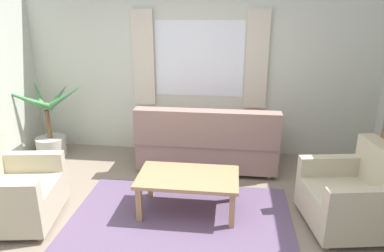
{
  "coord_description": "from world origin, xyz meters",
  "views": [
    {
      "loc": [
        0.51,
        -2.99,
        2.21
      ],
      "look_at": [
        0.07,
        0.7,
        0.93
      ],
      "focal_mm": 33.02,
      "sensor_mm": 36.0,
      "label": 1
    }
  ],
  "objects_px": {
    "potted_plant": "(49,131)",
    "armchair_left": "(10,192)",
    "coffee_table": "(188,180)",
    "couch": "(208,143)",
    "armchair_right": "(354,196)"
  },
  "relations": [
    {
      "from": "coffee_table",
      "to": "potted_plant",
      "type": "height_order",
      "value": "potted_plant"
    },
    {
      "from": "coffee_table",
      "to": "potted_plant",
      "type": "relative_size",
      "value": 0.95
    },
    {
      "from": "armchair_right",
      "to": "couch",
      "type": "bearing_deg",
      "value": -137.27
    },
    {
      "from": "couch",
      "to": "armchair_left",
      "type": "distance_m",
      "value": 2.5
    },
    {
      "from": "armchair_right",
      "to": "potted_plant",
      "type": "distance_m",
      "value": 4.25
    },
    {
      "from": "armchair_right",
      "to": "potted_plant",
      "type": "bearing_deg",
      "value": -118.59
    },
    {
      "from": "armchair_left",
      "to": "potted_plant",
      "type": "distance_m",
      "value": 1.77
    },
    {
      "from": "armchair_left",
      "to": "potted_plant",
      "type": "xyz_separation_m",
      "value": [
        -0.46,
        1.71,
        0.05
      ]
    },
    {
      "from": "potted_plant",
      "to": "armchair_left",
      "type": "bearing_deg",
      "value": -74.78
    },
    {
      "from": "coffee_table",
      "to": "potted_plant",
      "type": "distance_m",
      "value": 2.63
    },
    {
      "from": "couch",
      "to": "armchair_left",
      "type": "relative_size",
      "value": 1.99
    },
    {
      "from": "couch",
      "to": "armchair_right",
      "type": "distance_m",
      "value": 2.02
    },
    {
      "from": "couch",
      "to": "potted_plant",
      "type": "height_order",
      "value": "potted_plant"
    },
    {
      "from": "armchair_right",
      "to": "potted_plant",
      "type": "relative_size",
      "value": 0.83
    },
    {
      "from": "armchair_left",
      "to": "coffee_table",
      "type": "relative_size",
      "value": 0.87
    }
  ]
}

